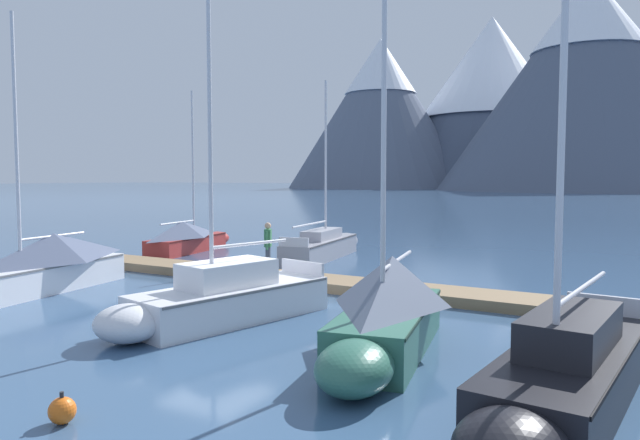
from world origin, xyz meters
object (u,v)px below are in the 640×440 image
(sailboat_nearest_berth, at_px, (189,237))
(sailboat_far_berth, at_px, (386,310))
(sailboat_mid_dock_port, at_px, (325,245))
(sailboat_mid_dock_starboard, at_px, (218,299))
(mooring_buoy_inner_mooring, at_px, (62,410))
(sailboat_outer_slip, at_px, (565,375))
(person_on_dock, at_px, (268,244))
(sailboat_second_berth, at_px, (39,266))
(mooring_buoy_channel_marker, at_px, (64,267))

(sailboat_nearest_berth, relative_size, sailboat_far_berth, 1.00)
(sailboat_nearest_berth, xyz_separation_m, sailboat_mid_dock_port, (6.68, 1.30, -0.18))
(sailboat_mid_dock_starboard, distance_m, mooring_buoy_inner_mooring, 5.99)
(sailboat_outer_slip, xyz_separation_m, person_on_dock, (-10.21, 7.59, 0.67))
(sailboat_nearest_berth, distance_m, sailboat_mid_dock_starboard, 14.46)
(sailboat_outer_slip, xyz_separation_m, mooring_buoy_inner_mooring, (-6.28, -3.79, -0.39))
(sailboat_mid_dock_port, bearing_deg, sailboat_second_berth, -109.44)
(sailboat_second_berth, distance_m, person_on_dock, 7.18)
(sailboat_outer_slip, xyz_separation_m, mooring_buoy_channel_marker, (-17.56, 5.18, -0.34))
(sailboat_mid_dock_starboard, height_order, mooring_buoy_inner_mooring, sailboat_mid_dock_starboard)
(sailboat_mid_dock_port, height_order, sailboat_outer_slip, sailboat_mid_dock_port)
(sailboat_second_berth, bearing_deg, sailboat_mid_dock_starboard, -3.90)
(sailboat_far_berth, bearing_deg, sailboat_mid_dock_starboard, 175.06)
(sailboat_nearest_berth, distance_m, sailboat_outer_slip, 21.80)
(mooring_buoy_channel_marker, xyz_separation_m, mooring_buoy_inner_mooring, (11.28, -8.96, -0.05))
(sailboat_mid_dock_starboard, height_order, mooring_buoy_channel_marker, sailboat_mid_dock_starboard)
(sailboat_second_berth, relative_size, sailboat_outer_slip, 1.23)
(sailboat_mid_dock_starboard, bearing_deg, sailboat_mid_dock_port, 105.41)
(sailboat_second_berth, xyz_separation_m, sailboat_outer_slip, (15.20, -2.45, -0.24))
(sailboat_nearest_berth, bearing_deg, mooring_buoy_inner_mooring, -54.46)
(sailboat_far_berth, xyz_separation_m, mooring_buoy_channel_marker, (-14.10, 3.61, -0.64))
(sailboat_mid_dock_port, xyz_separation_m, sailboat_mid_dock_starboard, (3.25, -11.80, 0.05))
(sailboat_second_berth, relative_size, mooring_buoy_channel_marker, 14.55)
(sailboat_far_berth, relative_size, person_on_dock, 4.52)
(sailboat_second_berth, height_order, mooring_buoy_channel_marker, sailboat_second_berth)
(sailboat_far_berth, height_order, mooring_buoy_channel_marker, sailboat_far_berth)
(sailboat_outer_slip, relative_size, person_on_dock, 3.97)
(sailboat_second_berth, xyz_separation_m, sailboat_mid_dock_starboard, (7.25, -0.49, -0.24))
(sailboat_nearest_berth, relative_size, mooring_buoy_channel_marker, 13.45)
(sailboat_mid_dock_starboard, relative_size, mooring_buoy_channel_marker, 14.58)
(mooring_buoy_inner_mooring, bearing_deg, person_on_dock, 109.04)
(sailboat_nearest_berth, relative_size, sailboat_outer_slip, 1.14)
(sailboat_second_berth, height_order, sailboat_outer_slip, sailboat_second_berth)
(sailboat_mid_dock_starboard, xyz_separation_m, person_on_dock, (-2.25, 5.64, 0.67))
(sailboat_mid_dock_starboard, distance_m, person_on_dock, 6.10)
(sailboat_far_berth, bearing_deg, sailboat_second_berth, 175.70)
(mooring_buoy_channel_marker, bearing_deg, sailboat_mid_dock_starboard, -18.56)
(sailboat_second_berth, height_order, sailboat_mid_dock_starboard, sailboat_mid_dock_starboard)
(mooring_buoy_channel_marker, bearing_deg, person_on_dock, 18.15)
(sailboat_far_berth, relative_size, mooring_buoy_channel_marker, 13.42)
(sailboat_second_berth, relative_size, sailboat_far_berth, 1.08)
(sailboat_outer_slip, distance_m, person_on_dock, 12.73)
(sailboat_mid_dock_starboard, height_order, sailboat_far_berth, sailboat_mid_dock_starboard)
(sailboat_nearest_berth, relative_size, sailboat_mid_dock_port, 0.99)
(person_on_dock, bearing_deg, sailboat_outer_slip, -36.63)
(sailboat_mid_dock_starboard, distance_m, mooring_buoy_channel_marker, 10.13)
(sailboat_outer_slip, height_order, person_on_dock, sailboat_outer_slip)
(mooring_buoy_channel_marker, bearing_deg, mooring_buoy_inner_mooring, -38.48)
(sailboat_second_berth, relative_size, sailboat_mid_dock_starboard, 1.00)
(sailboat_far_berth, bearing_deg, person_on_dock, 138.22)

